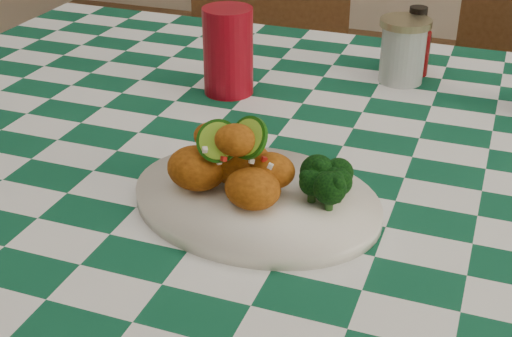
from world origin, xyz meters
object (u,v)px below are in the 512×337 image
at_px(ketchup_bottle, 415,41).
at_px(wooden_chair_left, 260,109).
at_px(plate, 256,200).
at_px(red_tumbler, 228,51).
at_px(mason_jar, 403,51).
at_px(fried_chicken_pile, 239,159).
at_px(wooden_chair_right, 511,151).

height_order(ketchup_bottle, wooden_chair_left, wooden_chair_left).
distance_m(plate, red_tumbler, 0.39).
height_order(mason_jar, wooden_chair_left, wooden_chair_left).
distance_m(fried_chicken_pile, wooden_chair_right, 1.05).
bearing_deg(red_tumbler, mason_jar, 29.64).
distance_m(fried_chicken_pile, red_tumbler, 0.37).
relative_size(plate, ketchup_bottle, 2.63).
relative_size(fried_chicken_pile, wooden_chair_right, 0.15).
xyz_separation_m(plate, mason_jar, (0.10, 0.49, 0.05)).
relative_size(plate, wooden_chair_left, 0.34).
bearing_deg(wooden_chair_left, red_tumbler, -87.45).
distance_m(ketchup_bottle, mason_jar, 0.05).
relative_size(wooden_chair_left, wooden_chair_right, 1.02).
distance_m(plate, wooden_chair_left, 1.03).
bearing_deg(mason_jar, plate, -100.97).
height_order(fried_chicken_pile, red_tumbler, red_tumbler).
distance_m(red_tumbler, wooden_chair_left, 0.72).
height_order(fried_chicken_pile, ketchup_bottle, ketchup_bottle).
distance_m(ketchup_bottle, wooden_chair_left, 0.69).
distance_m(fried_chicken_pile, ketchup_bottle, 0.56).
distance_m(red_tumbler, mason_jar, 0.31).
xyz_separation_m(plate, wooden_chair_right, (0.32, 0.92, -0.32)).
relative_size(mason_jar, wooden_chair_right, 0.12).
bearing_deg(wooden_chair_left, ketchup_bottle, -53.73).
relative_size(red_tumbler, wooden_chair_right, 0.16).
xyz_separation_m(red_tumbler, wooden_chair_left, (-0.15, 0.59, -0.38)).
xyz_separation_m(red_tumbler, wooden_chair_right, (0.49, 0.59, -0.39)).
distance_m(plate, wooden_chair_right, 1.03).
relative_size(red_tumbler, mason_jar, 1.30).
height_order(plate, ketchup_bottle, ketchup_bottle).
height_order(plate, mason_jar, mason_jar).
relative_size(fried_chicken_pile, ketchup_bottle, 1.17).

